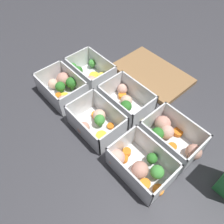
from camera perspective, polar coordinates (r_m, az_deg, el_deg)
The scene contains 8 objects.
ground_plane at distance 0.72m, azimuth 0.00°, elevation -1.39°, with size 4.00×4.00×0.00m, color #38383D.
container_near_left at distance 0.78m, azimuth -12.72°, elevation 5.97°, with size 0.16×0.12×0.08m.
container_near_center at distance 0.67m, azimuth -4.19°, elevation -2.67°, with size 0.16×0.12×0.08m.
container_near_right at distance 0.60m, azimuth 6.91°, elevation -13.58°, with size 0.17×0.11×0.08m.
container_far_left at distance 0.82m, azimuth -5.94°, elevation 9.61°, with size 0.18×0.13×0.08m.
container_far_center at distance 0.72m, azimuth 3.49°, elevation 2.43°, with size 0.17×0.13×0.08m.
container_far_right at distance 0.66m, azimuth 14.90°, elevation -6.14°, with size 0.18×0.12×0.08m.
cutting_board at distance 0.86m, azimuth 10.46°, elevation 9.81°, with size 0.28×0.18×0.02m.
Camera 1 is at (0.32, -0.29, 0.57)m, focal length 35.00 mm.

